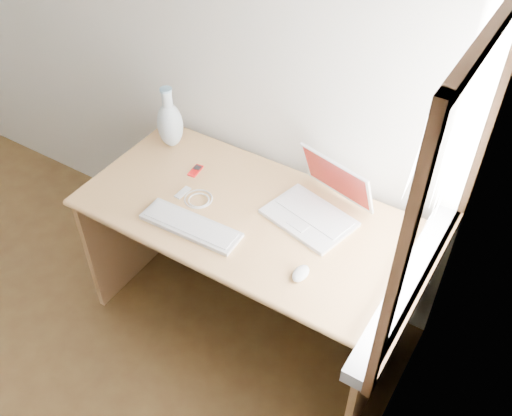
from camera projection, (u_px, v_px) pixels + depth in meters
The scene contains 10 objects.
back_wall at pixel (125, 7), 2.71m from camera, with size 3.50×0.04×2.60m, color white.
window at pixel (445, 187), 1.78m from camera, with size 0.11×0.99×1.10m.
desk at pixel (257, 235), 2.65m from camera, with size 1.44×0.72×0.76m.
laptop at pixel (315, 203), 2.40m from camera, with size 0.41×0.38×0.24m.
external_keyboard at pixel (191, 226), 2.37m from camera, with size 0.44×0.15×0.02m.
mouse at pixel (301, 273), 2.17m from camera, with size 0.06×0.09×0.03m, color white.
ipod at pixel (195, 171), 2.65m from camera, with size 0.05×0.09×0.01m.
cable_coil at pixel (198, 199), 2.50m from camera, with size 0.13×0.13×0.01m, color silver.
remote at pixel (183, 192), 2.53m from camera, with size 0.03×0.08×0.01m, color silver.
vase at pixel (170, 123), 2.71m from camera, with size 0.12×0.12×0.32m.
Camera 1 is at (1.93, -0.16, 2.44)m, focal length 40.00 mm.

